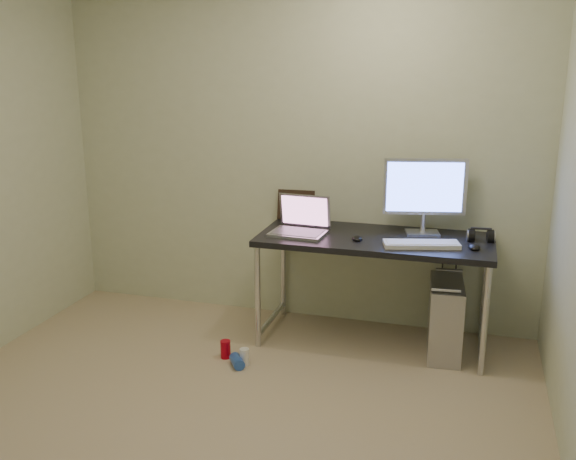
% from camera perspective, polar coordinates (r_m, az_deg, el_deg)
% --- Properties ---
extents(floor, '(3.50, 3.50, 0.00)m').
position_cam_1_polar(floor, '(3.50, -7.52, -17.90)').
color(floor, tan).
rests_on(floor, ground).
extents(wall_back, '(3.50, 0.02, 2.50)m').
position_cam_1_polar(wall_back, '(4.64, 0.68, 7.04)').
color(wall_back, beige).
rests_on(wall_back, ground).
extents(desk, '(1.53, 0.67, 0.75)m').
position_cam_1_polar(desk, '(4.31, 7.71, -1.65)').
color(desk, black).
rests_on(desk, ground).
extents(tower_computer, '(0.25, 0.49, 0.53)m').
position_cam_1_polar(tower_computer, '(4.36, 13.78, -7.62)').
color(tower_computer, '#B7B6BC').
rests_on(tower_computer, ground).
extents(cable_a, '(0.01, 0.16, 0.69)m').
position_cam_1_polar(cable_a, '(4.62, 13.50, -4.26)').
color(cable_a, black).
rests_on(cable_a, ground).
extents(cable_b, '(0.02, 0.11, 0.71)m').
position_cam_1_polar(cable_b, '(4.61, 14.59, -4.66)').
color(cable_b, black).
rests_on(cable_b, ground).
extents(can_red, '(0.08, 0.08, 0.12)m').
position_cam_1_polar(can_red, '(4.27, -5.58, -10.50)').
color(can_red, '#B20417').
rests_on(can_red, ground).
extents(can_white, '(0.07, 0.07, 0.11)m').
position_cam_1_polar(can_white, '(4.17, -3.89, -11.19)').
color(can_white, white).
rests_on(can_white, ground).
extents(can_blue, '(0.13, 0.15, 0.07)m').
position_cam_1_polar(can_blue, '(4.16, -4.55, -11.56)').
color(can_blue, '#2951B5').
rests_on(can_blue, ground).
extents(laptop, '(0.38, 0.32, 0.25)m').
position_cam_1_polar(laptop, '(4.33, 1.13, 0.50)').
color(laptop, silver).
rests_on(laptop, desk).
extents(monitor, '(0.54, 0.20, 0.51)m').
position_cam_1_polar(monitor, '(4.35, 12.07, 3.47)').
color(monitor, silver).
rests_on(monitor, desk).
extents(keyboard, '(0.49, 0.27, 0.03)m').
position_cam_1_polar(keyboard, '(4.12, 11.77, -1.25)').
color(keyboard, silver).
rests_on(keyboard, desk).
extents(mouse_right, '(0.09, 0.13, 0.04)m').
position_cam_1_polar(mouse_right, '(4.14, 16.23, -1.36)').
color(mouse_right, black).
rests_on(mouse_right, desk).
extents(mouse_left, '(0.09, 0.12, 0.04)m').
position_cam_1_polar(mouse_left, '(4.20, 6.18, -0.62)').
color(mouse_left, black).
rests_on(mouse_left, desk).
extents(headphones, '(0.17, 0.10, 0.11)m').
position_cam_1_polar(headphones, '(4.33, 16.75, -0.55)').
color(headphones, black).
rests_on(headphones, desk).
extents(picture_frame, '(0.28, 0.09, 0.22)m').
position_cam_1_polar(picture_frame, '(4.68, 0.72, 2.25)').
color(picture_frame, black).
rests_on(picture_frame, desk).
extents(webcam, '(0.05, 0.04, 0.12)m').
position_cam_1_polar(webcam, '(4.60, 2.82, 1.75)').
color(webcam, silver).
rests_on(webcam, desk).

